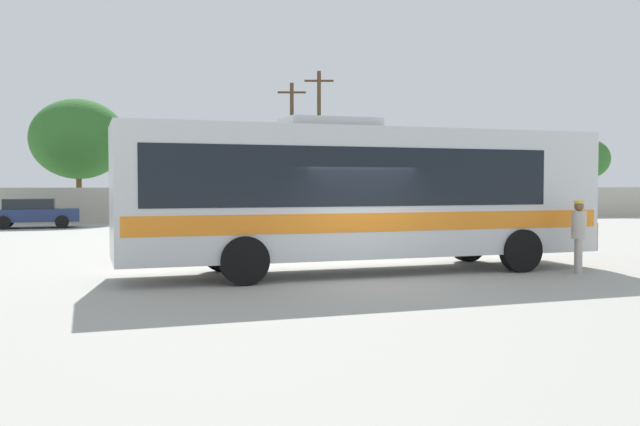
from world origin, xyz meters
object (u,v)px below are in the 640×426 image
Objects in this scene: roadside_tree_midleft at (206,161)px; parked_car_rightmost_silver at (406,209)px; parked_car_third_dark_blue at (265,210)px; utility_pole_near at (319,142)px; utility_pole_far at (292,148)px; roadside_tree_left at (78,139)px; attendant_by_bus_door at (579,232)px; parked_car_leftmost_dark_blue at (33,212)px; roadside_tree_right at (585,159)px; parked_car_second_white at (159,210)px; coach_bus_silver_orange at (358,191)px; roadside_tree_midright at (298,143)px.

parked_car_rightmost_silver is at bearing -42.63° from roadside_tree_midleft.
parked_car_rightmost_silver reaches higher than parked_car_third_dark_blue.
parked_car_rightmost_silver is 14.22m from roadside_tree_midleft.
parked_car_third_dark_blue is at bearing -76.13° from roadside_tree_midleft.
utility_pole_near reaches higher than utility_pole_far.
parked_car_third_dark_blue is 0.65× the size of roadside_tree_left.
parked_car_leftmost_dark_blue is at bearing 126.02° from attendant_by_bus_door.
parked_car_third_dark_blue is at bearing -161.22° from roadside_tree_right.
parked_car_second_white is (-9.64, 21.67, -0.18)m from attendant_by_bus_door.
parked_car_rightmost_silver is (13.28, -0.29, -0.01)m from parked_car_second_white.
roadside_tree_midleft is (3.04, 9.14, 2.86)m from parked_car_second_white.
utility_pole_near is at bearing -27.21° from roadside_tree_midleft.
utility_pole_near reaches higher than coach_bus_silver_orange.
utility_pole_near is at bearing 30.13° from parked_car_second_white.
parked_car_second_white is 13.28m from parked_car_rightmost_silver.
roadside_tree_midright is at bearing 52.96° from utility_pole_far.
parked_car_third_dark_blue is at bearing -36.08° from roadside_tree_left.
coach_bus_silver_orange is 2.79× the size of parked_car_second_white.
utility_pole_near reaches higher than attendant_by_bus_door.
coach_bus_silver_orange is at bearing -92.39° from parked_car_third_dark_blue.
parked_car_rightmost_silver is at bearing 66.51° from coach_bus_silver_orange.
attendant_by_bus_door is 21.69m from parked_car_rightmost_silver.
attendant_by_bus_door is 31.62m from roadside_tree_midleft.
roadside_tree_left is at bearing 158.54° from parked_car_rightmost_silver.
roadside_tree_right reaches higher than coach_bus_silver_orange.
attendant_by_bus_door is at bearing -99.66° from parked_car_rightmost_silver.
coach_bus_silver_orange is 28.70m from roadside_tree_midright.
parked_car_third_dark_blue is 0.89× the size of roadside_tree_midleft.
utility_pole_far is 1.20× the size of roadside_tree_left.
attendant_by_bus_door is at bearing -87.45° from utility_pole_far.
roadside_tree_midright is (-4.35, 8.26, 4.05)m from parked_car_rightmost_silver.
roadside_tree_midright is 1.19× the size of roadside_tree_right.
parked_car_third_dark_blue is 9.07m from utility_pole_far.
attendant_by_bus_door is 26.60m from parked_car_leftmost_dark_blue.
roadside_tree_midright is (14.93, 8.12, 4.08)m from parked_car_leftmost_dark_blue.
roadside_tree_right is (16.73, 8.10, 3.17)m from parked_car_rightmost_silver.
attendant_by_bus_door is at bearing -15.71° from coach_bus_silver_orange.
parked_car_third_dark_blue is 0.51× the size of utility_pole_near.
coach_bus_silver_orange is at bearing -62.18° from parked_car_leftmost_dark_blue.
parked_car_leftmost_dark_blue is 19.28m from parked_car_rightmost_silver.
parked_car_second_white reaches higher than parked_car_third_dark_blue.
utility_pole_far is at bearing 69.31° from parked_car_third_dark_blue.
parked_car_rightmost_silver is 0.60× the size of roadside_tree_left.
parked_car_leftmost_dark_blue is at bearing -151.45° from roadside_tree_midright.
parked_car_second_white is (-4.60, 20.25, -1.14)m from coach_bus_silver_orange.
coach_bus_silver_orange is 6.85× the size of attendant_by_bus_door.
utility_pole_far reaches higher than parked_car_rightmost_silver.
parked_car_leftmost_dark_blue is 8.10m from roadside_tree_left.
parked_car_second_white is 0.65× the size of roadside_tree_midright.
parked_car_second_white is at bearing 178.75° from parked_car_rightmost_silver.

